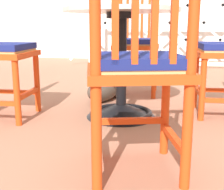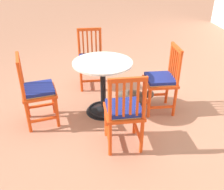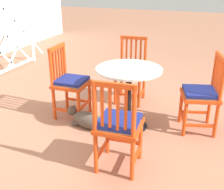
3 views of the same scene
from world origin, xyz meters
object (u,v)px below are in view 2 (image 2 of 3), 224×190
orange_chair_at_corner (124,111)px  tabby_cat (135,96)px  orange_chair_by_planter (91,60)px  orange_chair_tucked_in (37,91)px  cafe_table (103,93)px  orange_chair_near_fence (162,81)px

orange_chair_at_corner → tabby_cat: 1.03m
orange_chair_by_planter → tabby_cat: size_ratio=1.22×
orange_chair_tucked_in → tabby_cat: (-0.40, 1.28, -0.35)m
orange_chair_tucked_in → tabby_cat: size_ratio=1.22×
cafe_table → orange_chair_near_fence: orange_chair_near_fence is taller
tabby_cat → orange_chair_by_planter: bearing=-134.0°
orange_chair_near_fence → orange_chair_at_corner: (0.70, -0.59, 0.00)m
orange_chair_tucked_in → tabby_cat: 1.38m
orange_chair_at_corner → tabby_cat: orange_chair_at_corner is taller
orange_chair_near_fence → tabby_cat: size_ratio=1.22×
orange_chair_at_corner → tabby_cat: bearing=163.4°
cafe_table → orange_chair_at_corner: 0.76m
orange_chair_by_planter → orange_chair_tucked_in: bearing=-33.2°
tabby_cat → cafe_table: bearing=-66.2°
cafe_table → orange_chair_near_fence: bearing=88.9°
orange_chair_tucked_in → tabby_cat: orange_chair_tucked_in is taller
orange_chair_by_planter → orange_chair_tucked_in: same height
orange_chair_tucked_in → orange_chair_at_corner: same height
orange_chair_tucked_in → cafe_table: bearing=103.5°
cafe_table → orange_chair_tucked_in: (0.19, -0.81, 0.16)m
orange_chair_near_fence → orange_chair_at_corner: size_ratio=1.00×
cafe_table → orange_chair_tucked_in: size_ratio=0.83×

